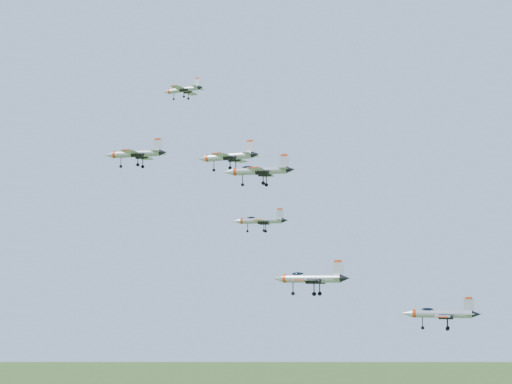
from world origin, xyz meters
The scene contains 7 objects.
jet_lead centered at (-17.26, 13.72, 156.53)m, with size 10.42×8.61×2.78m.
jet_left_high centered at (1.21, 2.98, 138.23)m, with size 13.41×11.11×3.58m.
jet_right_high centered at (-4.44, -17.99, 136.04)m, with size 11.45×9.71×3.10m.
jet_left_low centered at (8.07, 3.52, 125.56)m, with size 10.37×8.87×2.85m.
jet_right_low centered at (13.85, -7.35, 133.11)m, with size 12.49×10.59×3.38m.
jet_trail centered at (22.24, -4.90, 114.82)m, with size 13.79×11.38×3.69m.
jet_extra centered at (40.36, 7.26, 108.97)m, with size 12.94×10.92×3.48m.
Camera 1 is at (72.93, -112.37, 114.53)m, focal length 50.00 mm.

